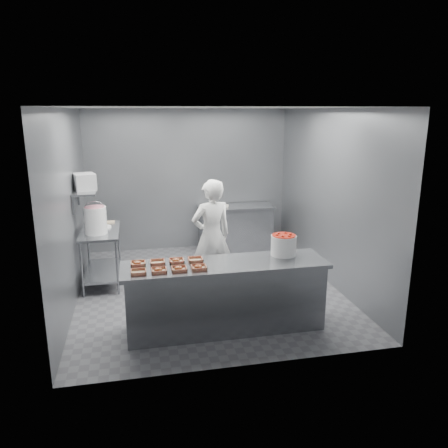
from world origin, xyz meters
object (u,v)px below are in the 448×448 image
Objects in this scene: back_counter at (235,228)px; tray_6 at (176,261)px; tray_3 at (199,267)px; tray_7 at (196,260)px; appliance at (85,182)px; tray_0 at (139,272)px; tray_2 at (179,269)px; tray_1 at (159,270)px; service_counter at (225,296)px; tray_4 at (138,263)px; glaze_bucket at (96,220)px; tray_5 at (158,262)px; strawberry_tub at (284,244)px; worker at (212,236)px; prep_table at (101,248)px.

back_counter is 8.01× the size of tray_6.
back_counter is 8.01× the size of tray_3.
appliance reaches higher than tray_7.
tray_0 is 1.00× the size of tray_2.
back_counter is 8.01× the size of tray_1.
tray_2 is at bearing -166.34° from service_counter.
tray_1 is (-1.74, -3.40, 0.47)m from back_counter.
tray_6 is at bearing 50.52° from tray_1.
tray_1 is 1.00× the size of tray_4.
glaze_bucket reaches higher than tray_3.
tray_3 is (0.72, -0.00, 0.00)m from tray_0.
tray_5 is (-1.74, -3.10, 0.47)m from back_counter.
service_counter is 0.78m from tray_6.
strawberry_tub is (1.90, 0.30, 0.13)m from tray_0.
tray_5 is at bearing 148.58° from tray_3.
tray_4 is 0.55× the size of appliance.
tray_7 is (0.72, 0.29, 0.00)m from tray_0.
back_counter is 2.20m from worker.
tray_7 is 0.56× the size of strawberry_tub.
worker is at bearing 69.99° from tray_7.
glaze_bucket is (-1.09, 1.88, 0.20)m from tray_2.
tray_1 is 0.29m from tray_5.
tray_4 reaches higher than tray_5.
prep_table is 2.33× the size of glaze_bucket.
tray_7 is 0.36× the size of glaze_bucket.
tray_4 reaches higher than back_counter.
glaze_bucket is at bearing 120.00° from tray_2.
tray_3 is at bearing -54.82° from glaze_bucket.
tray_6 is 0.55× the size of appliance.
prep_table is at bearing -152.99° from back_counter.
tray_6 reaches higher than back_counter.
tray_3 is at bearing -0.00° from tray_0.
tray_7 is 1.18m from strawberry_tub.
tray_1 is 1.00× the size of tray_5.
tray_2 is at bearing -75.34° from appliance.
prep_table is 6.40× the size of tray_3.
tray_3 is 0.29m from tray_7.
tray_5 is (-0.84, 0.15, 0.47)m from service_counter.
glaze_bucket is at bearing -66.99° from appliance.
tray_7 is at bearing 31.10° from tray_1.
worker is 1.37m from strawberry_tub.
tray_1 and tray_2 have the same top height.
service_counter is 3.37m from back_counter.
tray_5 is at bearing 50.52° from tray_0.
tray_5 is at bearing 180.00° from tray_7.
worker reaches higher than tray_5.
tray_7 is (0.00, 0.29, -0.00)m from tray_3.
service_counter is 1.73× the size of back_counter.
tray_1 reaches higher than prep_table.
glaze_bucket reaches higher than back_counter.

